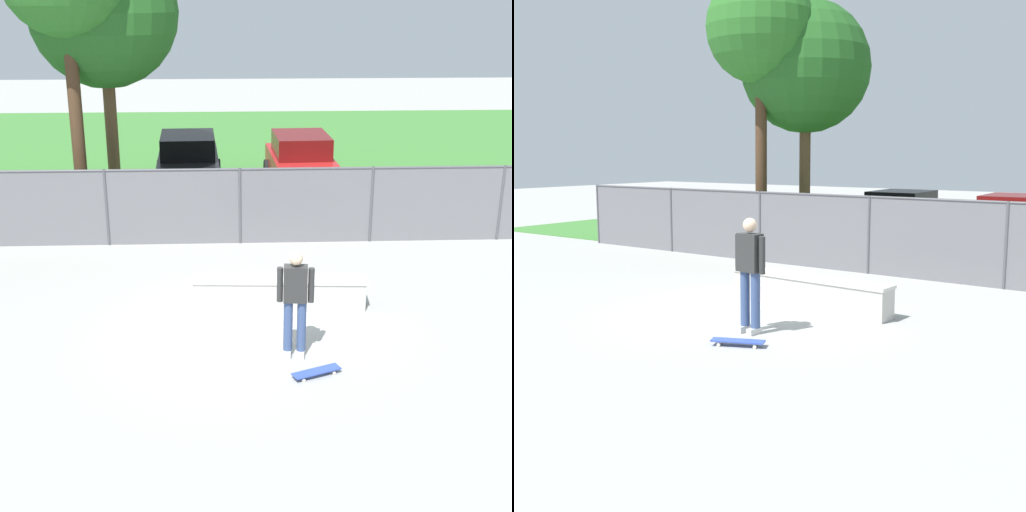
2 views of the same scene
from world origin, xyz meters
The scene contains 9 objects.
ground_plane centered at (0.00, 0.00, 0.00)m, with size 80.00×80.00×0.00m, color #9E9E99.
grass_strip centered at (0.00, 14.89, 0.01)m, with size 30.77×20.00×0.02m, color #3D7A33.
concrete_ledge centered at (0.66, 0.84, 0.30)m, with size 3.30×0.67×0.60m.
skateboarder centered at (0.76, -1.12, 1.01)m, with size 0.60×0.31×1.82m.
skateboard centered at (1.05, -1.81, 0.07)m, with size 0.81×0.50×0.09m.
chainlink_fence centered at (0.00, 4.59, 1.00)m, with size 18.84×0.07×1.84m.
tree_near_right centered at (-3.27, 7.02, 5.19)m, with size 3.70×3.70×7.07m.
car_black centered at (-1.46, 9.72, 0.84)m, with size 2.15×4.27×1.66m.
car_red centered at (1.98, 9.62, 0.84)m, with size 2.15×4.27×1.66m.
Camera 1 is at (-0.33, -11.59, 5.62)m, focal length 49.99 mm.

